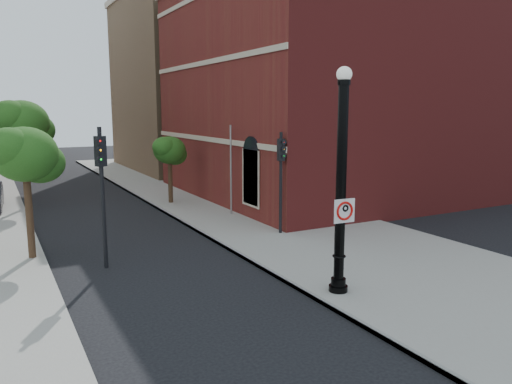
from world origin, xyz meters
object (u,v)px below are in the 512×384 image
lamppost (341,194)px  traffic_signal_left (101,174)px  no_parking_sign (344,211)px  traffic_signal_right (281,167)px

lamppost → traffic_signal_left: bearing=133.0°
lamppost → no_parking_sign: (0.01, -0.16, -0.44)m
lamppost → no_parking_sign: size_ratio=9.53×
no_parking_sign → traffic_signal_right: 6.86m
no_parking_sign → traffic_signal_left: traffic_signal_left is taller
no_parking_sign → traffic_signal_left: size_ratio=0.14×
no_parking_sign → traffic_signal_left: (-5.17, 5.69, 0.65)m
no_parking_sign → lamppost: bearing=97.3°
no_parking_sign → traffic_signal_left: bearing=135.6°
no_parking_sign → traffic_signal_right: size_ratio=0.15×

